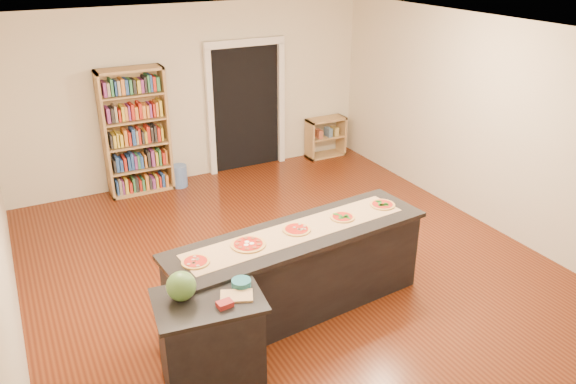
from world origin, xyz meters
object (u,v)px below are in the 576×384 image
low_shelf (326,137)px  watermelon (181,286)px  side_counter (211,341)px  bookshelf (136,132)px  waste_bin (179,176)px  kitchen_island (299,271)px

low_shelf → watermelon: bearing=-132.7°
side_counter → bookshelf: 4.57m
side_counter → low_shelf: size_ratio=1.27×
low_shelf → watermelon: watermelon is taller
bookshelf → waste_bin: (0.59, -0.10, -0.80)m
watermelon → waste_bin: bearing=73.6°
kitchen_island → bookshelf: (-0.72, 3.90, 0.51)m
side_counter → waste_bin: side_counter is taller
low_shelf → waste_bin: (-2.82, -0.12, -0.18)m
kitchen_island → side_counter: kitchen_island is taller
kitchen_island → low_shelf: 4.75m
waste_bin → watermelon: 4.58m
bookshelf → watermelon: 4.47m
side_counter → low_shelf: 5.98m
bookshelf → low_shelf: (3.41, 0.02, -0.62)m
kitchen_island → waste_bin: bearing=86.6°
kitchen_island → side_counter: (-1.21, -0.62, -0.02)m
kitchen_island → watermelon: watermelon is taller
waste_bin → side_counter: bearing=-103.8°
bookshelf → watermelon: size_ratio=7.74×
kitchen_island → bookshelf: 3.99m
kitchen_island → watermelon: 1.60m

